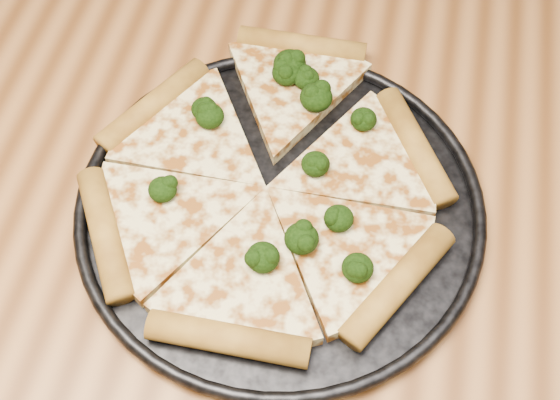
# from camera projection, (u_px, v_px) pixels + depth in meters

# --- Properties ---
(dining_table) EXTENTS (1.20, 0.90, 0.75)m
(dining_table) POSITION_uv_depth(u_px,v_px,m) (210.00, 218.00, 0.72)
(dining_table) COLOR #975E2E
(dining_table) RESTS_ON ground
(pizza_pan) EXTENTS (0.34, 0.34, 0.02)m
(pizza_pan) POSITION_uv_depth(u_px,v_px,m) (280.00, 206.00, 0.61)
(pizza_pan) COLOR black
(pizza_pan) RESTS_ON dining_table
(pizza) EXTENTS (0.31, 0.32, 0.02)m
(pizza) POSITION_uv_depth(u_px,v_px,m) (267.00, 183.00, 0.62)
(pizza) COLOR beige
(pizza) RESTS_ON pizza_pan
(broccoli_florets) EXTENTS (0.19, 0.23, 0.02)m
(broccoli_florets) POSITION_uv_depth(u_px,v_px,m) (287.00, 143.00, 0.63)
(broccoli_florets) COLOR black
(broccoli_florets) RESTS_ON pizza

